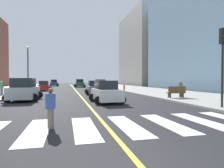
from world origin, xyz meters
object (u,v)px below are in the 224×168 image
(park_bench, at_px, (176,92))
(car_silver_sixth, at_px, (24,90))
(car_green_fourth, at_px, (80,83))
(street_lamp, at_px, (28,65))
(car_blue_third, at_px, (54,83))
(car_black_seventh, at_px, (101,85))
(pedestrian_waiting_east, at_px, (181,88))
(traffic_light_near_corner, at_px, (223,52))
(car_gray_fifth, at_px, (95,88))
(pedestrian_crossing, at_px, (51,106))
(fire_hydrant, at_px, (124,87))
(car_red_second, at_px, (44,86))
(pedestrian_walking_west, at_px, (2,87))
(car_white_nearest, at_px, (106,92))

(park_bench, bearing_deg, car_silver_sixth, 84.33)
(car_green_fourth, bearing_deg, street_lamp, 59.99)
(car_blue_third, bearing_deg, car_silver_sixth, -91.21)
(car_blue_third, bearing_deg, car_green_fourth, -55.77)
(park_bench, height_order, street_lamp, street_lamp)
(car_black_seventh, relative_size, pedestrian_waiting_east, 2.58)
(car_green_fourth, relative_size, park_bench, 2.50)
(traffic_light_near_corner, distance_m, street_lamp, 28.46)
(car_green_fourth, height_order, car_gray_fifth, car_green_fourth)
(pedestrian_waiting_east, xyz_separation_m, street_lamp, (-17.33, 16.72, 3.31))
(pedestrian_crossing, xyz_separation_m, pedestrian_waiting_east, (11.83, 9.37, 0.20))
(car_blue_third, bearing_deg, traffic_light_near_corner, -75.75)
(car_green_fourth, relative_size, fire_hydrant, 5.13)
(car_blue_third, xyz_separation_m, fire_hydrant, (13.24, -27.50, -0.32))
(car_red_second, relative_size, car_blue_third, 0.89)
(car_green_fourth, bearing_deg, pedestrian_walking_west, 67.75)
(car_blue_third, xyz_separation_m, pedestrian_waiting_east, (14.73, -42.22, 0.18))
(fire_hydrant, bearing_deg, car_white_nearest, -111.85)
(pedestrian_walking_west, bearing_deg, car_black_seventh, -110.88)
(car_red_second, xyz_separation_m, car_blue_third, (0.27, 23.94, 0.10))
(car_silver_sixth, bearing_deg, fire_hydrant, 44.76)
(car_gray_fifth, bearing_deg, pedestrian_waiting_east, 137.62)
(car_blue_third, distance_m, fire_hydrant, 30.52)
(pedestrian_waiting_east, xyz_separation_m, pedestrian_walking_west, (-18.54, 7.48, -0.03))
(pedestrian_walking_west, bearing_deg, traffic_light_near_corner, 165.84)
(fire_hydrant, bearing_deg, pedestrian_crossing, -113.22)
(car_blue_third, height_order, pedestrian_waiting_east, car_blue_third)
(car_black_seventh, bearing_deg, street_lamp, 16.14)
(car_white_nearest, relative_size, street_lamp, 0.59)
(park_bench, height_order, pedestrian_walking_west, pedestrian_walking_west)
(car_gray_fifth, relative_size, pedestrian_walking_west, 2.51)
(car_white_nearest, xyz_separation_m, fire_hydrant, (6.46, 16.12, -0.28))
(park_bench, xyz_separation_m, fire_hydrant, (-0.72, 15.13, -0.11))
(car_gray_fifth, bearing_deg, traffic_light_near_corner, 115.46)
(car_silver_sixth, relative_size, traffic_light_near_corner, 0.92)
(pedestrian_crossing, distance_m, street_lamp, 26.90)
(car_black_seventh, relative_size, pedestrian_walking_west, 2.66)
(traffic_light_near_corner, xyz_separation_m, street_lamp, (-15.87, 23.61, 0.70))
(street_lamp, bearing_deg, car_green_fourth, 59.29)
(car_red_second, distance_m, pedestrian_crossing, 27.83)
(car_silver_sixth, bearing_deg, car_gray_fifth, 39.23)
(pedestrian_waiting_east, bearing_deg, car_blue_third, 93.57)
(car_white_nearest, height_order, traffic_light_near_corner, traffic_light_near_corner)
(car_gray_fifth, xyz_separation_m, fire_hydrant, (6.14, 7.17, -0.26))
(park_bench, bearing_deg, pedestrian_walking_west, 69.00)
(car_white_nearest, distance_m, traffic_light_near_corner, 8.96)
(car_white_nearest, bearing_deg, car_red_second, -72.75)
(pedestrian_waiting_east, height_order, street_lamp, street_lamp)
(pedestrian_waiting_east, height_order, fire_hydrant, pedestrian_waiting_east)
(fire_hydrant, bearing_deg, car_gray_fifth, -130.60)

